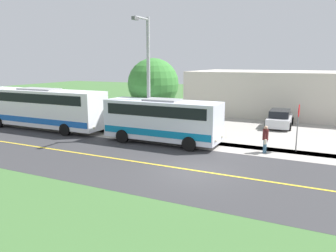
% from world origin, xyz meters
% --- Properties ---
extents(ground_plane, '(120.00, 120.00, 0.00)m').
position_xyz_m(ground_plane, '(0.00, 0.00, 0.00)').
color(ground_plane, '#3D6633').
extents(road_surface, '(8.00, 100.00, 0.01)m').
position_xyz_m(road_surface, '(0.00, 0.00, 0.00)').
color(road_surface, '#333335').
rests_on(road_surface, ground).
extents(sidewalk, '(2.40, 100.00, 0.01)m').
position_xyz_m(sidewalk, '(-5.20, 0.00, 0.00)').
color(sidewalk, '#9E9991').
rests_on(sidewalk, ground).
extents(parking_lot_surface, '(14.00, 36.00, 0.01)m').
position_xyz_m(parking_lot_surface, '(-12.40, 3.00, 0.00)').
color(parking_lot_surface, '#9E9991').
rests_on(parking_lot_surface, ground).
extents(road_centre_line, '(0.16, 100.00, 0.00)m').
position_xyz_m(road_centre_line, '(0.00, 0.00, 0.01)').
color(road_centre_line, gold).
rests_on(road_centre_line, ground).
extents(shuttle_bus_front, '(2.61, 7.90, 2.97)m').
position_xyz_m(shuttle_bus_front, '(-4.48, -4.05, 1.63)').
color(shuttle_bus_front, silver).
rests_on(shuttle_bus_front, ground).
extents(transit_bus_rear, '(2.68, 11.71, 3.28)m').
position_xyz_m(transit_bus_rear, '(-4.51, -15.09, 1.80)').
color(transit_bus_rear, white).
rests_on(transit_bus_rear, ground).
extents(pedestrian_with_bags, '(0.72, 0.34, 1.65)m').
position_xyz_m(pedestrian_with_bags, '(-4.93, 2.59, 0.88)').
color(pedestrian_with_bags, '#335972').
rests_on(pedestrian_with_bags, ground).
extents(stop_sign, '(0.76, 0.07, 2.88)m').
position_xyz_m(stop_sign, '(-6.10, 4.24, 1.96)').
color(stop_sign, slate).
rests_on(stop_sign, ground).
extents(street_light_pole, '(1.97, 0.24, 8.24)m').
position_xyz_m(street_light_pole, '(-4.88, -5.36, 4.53)').
color(street_light_pole, '#9E9EA3').
rests_on(street_light_pole, ground).
extents(parked_car_near, '(4.47, 2.16, 1.45)m').
position_xyz_m(parked_car_near, '(-13.76, 2.24, 0.69)').
color(parked_car_near, silver).
rests_on(parked_car_near, ground).
extents(tree_curbside, '(3.87, 3.87, 5.65)m').
position_xyz_m(tree_curbside, '(-7.40, -6.29, 3.70)').
color(tree_curbside, '#4C3826').
rests_on(tree_curbside, ground).
extents(commercial_building, '(10.00, 20.38, 4.40)m').
position_xyz_m(commercial_building, '(-21.40, 2.51, 2.20)').
color(commercial_building, beige).
rests_on(commercial_building, ground).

